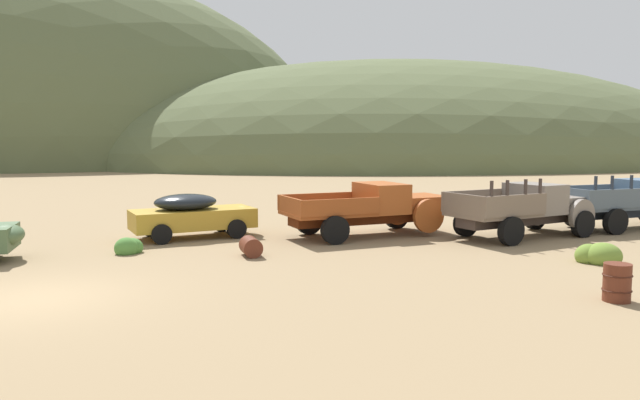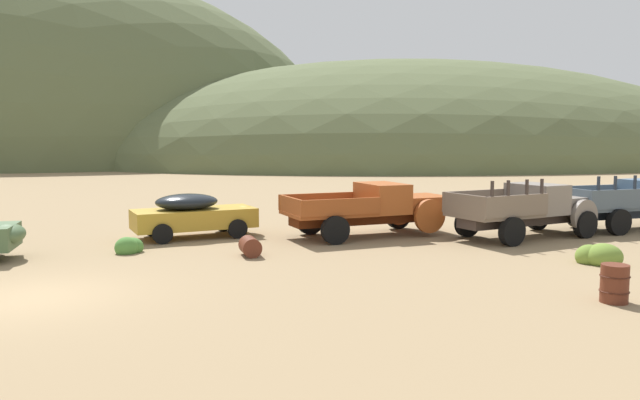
% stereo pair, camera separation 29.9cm
% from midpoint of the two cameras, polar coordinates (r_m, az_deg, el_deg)
% --- Properties ---
extents(ground_plane, '(300.00, 300.00, 0.00)m').
position_cam_midpoint_polar(ground_plane, '(15.04, -24.82, -8.29)').
color(ground_plane, '#937A56').
extents(hill_far_left, '(89.29, 56.58, 54.84)m').
position_cam_midpoint_polar(hill_far_left, '(95.56, -25.60, 3.17)').
color(hill_far_left, '#56603D').
rests_on(hill_far_left, ground).
extents(hill_distant, '(93.86, 63.22, 28.18)m').
position_cam_midpoint_polar(hill_distant, '(89.16, 8.83, 3.52)').
color(hill_distant, '#56603D').
rests_on(hill_distant, ground).
extents(car_mustard, '(4.72, 2.76, 1.57)m').
position_cam_midpoint_polar(car_mustard, '(22.10, -10.96, -1.32)').
color(car_mustard, '#B28928').
rests_on(car_mustard, ground).
extents(truck_oxide_orange, '(6.32, 3.39, 1.89)m').
position_cam_midpoint_polar(truck_oxide_orange, '(22.21, 5.89, -0.70)').
color(truck_oxide_orange, '#51220D').
rests_on(truck_oxide_orange, ground).
extents(truck_primer_gray, '(6.06, 3.63, 2.16)m').
position_cam_midpoint_polar(truck_primer_gray, '(23.15, 19.69, -0.78)').
color(truck_primer_gray, '#3D322D').
rests_on(truck_primer_gray, ground).
extents(oil_drum_foreground, '(0.62, 0.62, 0.83)m').
position_cam_midpoint_polar(oil_drum_foreground, '(14.73, 26.28, -6.99)').
color(oil_drum_foreground, '#5B2819').
rests_on(oil_drum_foreground, ground).
extents(oil_drum_tipped, '(0.65, 0.89, 0.57)m').
position_cam_midpoint_polar(oil_drum_tipped, '(18.43, -6.06, -4.33)').
color(oil_drum_tipped, '#5B2819').
rests_on(oil_drum_tipped, ground).
extents(bush_back_edge, '(0.85, 0.82, 0.65)m').
position_cam_midpoint_polar(bush_back_edge, '(19.70, -16.94, -4.24)').
color(bush_back_edge, '#4C8438').
rests_on(bush_back_edge, ground).
extents(bush_between_trucks, '(1.38, 1.07, 0.91)m').
position_cam_midpoint_polar(bush_between_trucks, '(28.54, 18.18, -1.06)').
color(bush_between_trucks, '#4C8438').
rests_on(bush_between_trucks, ground).
extents(bush_lone_scrub, '(1.21, 1.07, 0.75)m').
position_cam_midpoint_polar(bush_lone_scrub, '(19.00, 24.95, -4.81)').
color(bush_lone_scrub, olive).
rests_on(bush_lone_scrub, ground).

